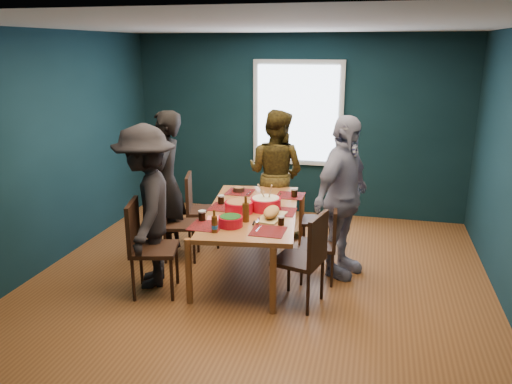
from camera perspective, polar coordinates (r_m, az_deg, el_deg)
room at (r=5.44m, az=1.03°, el=4.24°), size 5.01×5.01×2.71m
dining_table at (r=5.63m, az=-0.42°, el=-2.69°), size 1.24×2.07×0.74m
chair_left_far at (r=6.50m, az=-6.75°, el=-1.36°), size 0.52×0.52×0.94m
chair_left_mid at (r=6.10m, az=-9.36°, el=-2.90°), size 0.48×0.48×0.89m
chair_left_near at (r=5.28m, az=-12.61°, el=-5.44°), size 0.55×0.55×1.00m
chair_right_far at (r=6.27m, az=7.81°, el=-2.59°), size 0.42×0.42×0.85m
chair_right_mid at (r=5.51m, az=7.95°, el=-5.32°), size 0.41×0.41×0.84m
chair_right_near at (r=4.94m, az=5.89°, el=-6.95°), size 0.53×0.53×0.97m
person_far_left at (r=6.17m, az=-10.21°, el=0.89°), size 0.53×0.71×1.79m
person_back at (r=6.75m, az=2.27°, el=2.16°), size 0.99×0.87×1.72m
person_right at (r=5.57m, az=9.82°, el=-0.63°), size 0.83×1.15×1.81m
person_near_left at (r=5.40m, az=-12.38°, el=-1.67°), size 0.99×1.28×1.75m
bowl_salad at (r=5.49m, az=-1.97°, el=-1.67°), size 0.31×0.31×0.13m
bowl_dumpling at (r=5.58m, az=1.11°, el=-1.28°), size 0.34×0.34×0.32m
bowl_herbs at (r=5.09m, az=-2.92°, el=-3.31°), size 0.25×0.25×0.11m
cutting_board at (r=5.32m, az=1.77°, el=-2.42°), size 0.28×0.56×0.12m
small_bowl at (r=6.29m, az=-1.98°, el=0.31°), size 0.15×0.15×0.06m
beer_bottle_a at (r=4.93m, az=-4.77°, el=-3.70°), size 0.06×0.06×0.23m
beer_bottle_b at (r=5.20m, az=-1.18°, el=-2.26°), size 0.07×0.07×0.28m
cola_glass_a at (r=5.27m, az=-6.18°, el=-2.65°), size 0.08×0.08×0.11m
cola_glass_b at (r=5.12m, az=2.89°, el=-3.24°), size 0.07×0.07×0.09m
cola_glass_c at (r=6.07m, az=4.40°, el=-0.05°), size 0.08×0.08×0.11m
cola_glass_d at (r=5.80m, az=-4.02°, el=-0.83°), size 0.08×0.08×0.11m
napkin_a at (r=5.53m, az=3.37°, el=-2.29°), size 0.15×0.15×0.00m
napkin_b at (r=5.35m, az=-4.85°, el=-2.97°), size 0.17×0.17×0.00m
napkin_c at (r=4.93m, az=1.50°, el=-4.63°), size 0.21×0.21×0.00m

